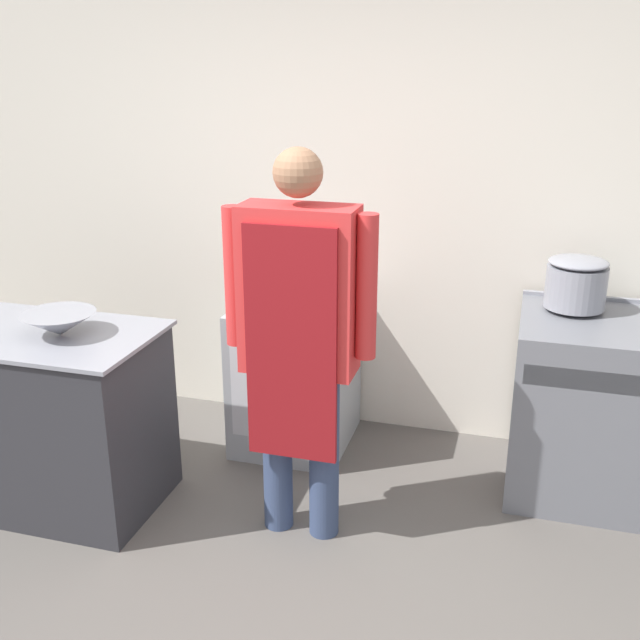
{
  "coord_description": "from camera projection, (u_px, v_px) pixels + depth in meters",
  "views": [
    {
      "loc": [
        0.98,
        -1.97,
        2.16
      ],
      "look_at": [
        0.07,
        1.19,
        1.0
      ],
      "focal_mm": 42.0,
      "sensor_mm": 36.0,
      "label": 1
    }
  ],
  "objects": [
    {
      "name": "person_cook",
      "position": [
        299.0,
        325.0,
        3.27
      ],
      "size": [
        0.69,
        0.24,
        1.81
      ],
      "color": "#38476B",
      "rests_on": "ground_plane"
    },
    {
      "name": "prep_counter",
      "position": [
        42.0,
        416.0,
        3.74
      ],
      "size": [
        1.21,
        0.69,
        0.91
      ],
      "color": "#2D2D33",
      "rests_on": "ground_plane"
    },
    {
      "name": "mixing_bowl",
      "position": [
        59.0,
        324.0,
        3.52
      ],
      "size": [
        0.35,
        0.35,
        0.11
      ],
      "color": "gray",
      "rests_on": "prep_counter"
    },
    {
      "name": "wall_back",
      "position": [
        356.0,
        206.0,
        4.29
      ],
      "size": [
        8.0,
        0.05,
        2.7
      ],
      "color": "silver",
      "rests_on": "ground_plane"
    },
    {
      "name": "stove",
      "position": [
        606.0,
        408.0,
        3.8
      ],
      "size": [
        0.92,
        0.75,
        0.95
      ],
      "color": "slate",
      "rests_on": "ground_plane"
    },
    {
      "name": "fridge_unit",
      "position": [
        295.0,
        374.0,
        4.31
      ],
      "size": [
        0.62,
        0.67,
        0.85
      ],
      "color": "#A8ADB2",
      "rests_on": "ground_plane"
    },
    {
      "name": "stock_pot",
      "position": [
        576.0,
        282.0,
        3.77
      ],
      "size": [
        0.3,
        0.3,
        0.26
      ],
      "color": "gray",
      "rests_on": "stove"
    }
  ]
}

